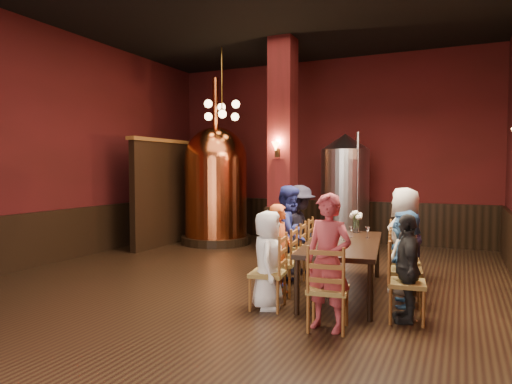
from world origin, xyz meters
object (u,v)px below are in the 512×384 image
at_px(person_0, 268,260).
at_px(person_1, 280,249).
at_px(person_2, 290,235).
at_px(steel_vessel, 345,191).
at_px(rose_vase, 356,218).
at_px(copper_kettle, 216,184).
at_px(dining_table, 343,246).

bearing_deg(person_0, person_1, -9.78).
height_order(person_2, steel_vessel, steel_vessel).
xyz_separation_m(person_0, steel_vessel, (-0.14, 4.79, 0.66)).
relative_size(person_1, steel_vessel, 0.50).
bearing_deg(person_2, person_0, -171.08).
height_order(person_0, person_1, person_1).
xyz_separation_m(steel_vessel, rose_vase, (0.82, -2.69, -0.30)).
relative_size(copper_kettle, rose_vase, 10.73).
xyz_separation_m(person_0, person_2, (-0.17, 1.32, 0.14)).
distance_m(dining_table, person_1, 0.91).
xyz_separation_m(copper_kettle, steel_vessel, (2.98, 0.59, -0.15)).
distance_m(person_0, steel_vessel, 4.84).
height_order(dining_table, person_1, person_1).
xyz_separation_m(person_1, copper_kettle, (-3.03, 3.53, 0.79)).
relative_size(dining_table, person_0, 1.99).
height_order(person_1, copper_kettle, copper_kettle).
bearing_deg(steel_vessel, dining_table, -77.01).
height_order(person_2, copper_kettle, copper_kettle).
bearing_deg(rose_vase, person_1, -118.09).
xyz_separation_m(person_1, steel_vessel, (-0.05, 4.13, 0.64)).
bearing_deg(person_1, dining_table, -67.31).
relative_size(copper_kettle, steel_vessel, 1.53).
bearing_deg(person_2, person_1, -171.08).
relative_size(dining_table, person_2, 1.63).
relative_size(steel_vessel, rose_vase, 7.02).
height_order(dining_table, person_0, person_0).
xyz_separation_m(dining_table, rose_vase, (-0.03, 1.00, 0.30)).
height_order(dining_table, rose_vase, rose_vase).
bearing_deg(dining_table, person_0, -130.36).
distance_m(copper_kettle, steel_vessel, 3.04).
relative_size(dining_table, copper_kettle, 0.64).
relative_size(person_0, copper_kettle, 0.32).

